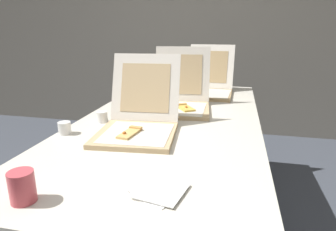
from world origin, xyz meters
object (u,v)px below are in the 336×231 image
Objects in this scene: pizza_box_front at (138,123)px; cup_white_far at (154,97)px; cup_printed_front at (22,187)px; pizza_box_middle at (180,101)px; pizza_box_back at (208,87)px; table at (171,126)px; napkin_pile at (159,190)px; cup_white_near_left at (65,128)px; cup_white_near_center at (102,117)px; cup_white_mid at (130,106)px.

cup_white_far is (-0.10, 0.63, -0.02)m from pizza_box_front.
pizza_box_middle is at bearing 76.81° from cup_printed_front.
table is at bearing -101.08° from pizza_box_back.
pizza_box_back is 2.42× the size of napkin_pile.
cup_white_near_left is (-0.45, -0.55, -0.02)m from pizza_box_middle.
table is 0.69m from pizza_box_back.
cup_white_near_center is 0.23m from cup_white_near_left.
cup_white_near_left is (-0.16, -0.46, 0.00)m from cup_white_mid.
cup_printed_front is at bearing -102.65° from pizza_box_back.
table is 0.41m from cup_white_far.
cup_white_mid is 1.00× the size of cup_white_far.
cup_printed_front is at bearing -91.95° from cup_white_far.
pizza_box_back reaches higher than cup_white_near_center.
napkin_pile is (0.47, -0.61, -0.02)m from cup_white_near_center.
cup_white_mid and cup_white_near_center have the same top height.
cup_white_near_center is 0.29× the size of napkin_pile.
pizza_box_back reaches higher than table.
cup_printed_front reaches higher than cup_white_near_center.
cup_white_near_center is at bearing -142.46° from pizza_box_middle.
pizza_box_middle reaches higher than cup_printed_front.
cup_white_mid reaches higher than napkin_pile.
cup_white_near_center and cup_white_far have the same top height.
cup_white_far is at bearing 73.30° from cup_white_mid.
pizza_box_back reaches higher than cup_printed_front.
cup_white_near_center and cup_white_near_left have the same top height.
cup_white_far is 0.63× the size of cup_printed_front.
cup_white_near_left is (-0.34, -0.09, -0.02)m from pizza_box_front.
pizza_box_middle is at bearing 43.63° from cup_white_near_center.
table is at bearing 24.21° from cup_white_near_center.
cup_white_near_center is (-0.34, -0.15, 0.07)m from table.
table is at bearing -101.36° from pizza_box_middle.
table is 0.30m from cup_white_mid.
pizza_box_back is 1.18m from cup_white_near_left.
table is at bearing 99.74° from napkin_pile.
pizza_box_middle reaches higher than cup_white_near_center.
napkin_pile is at bearing -35.44° from cup_white_near_left.
cup_white_near_left is at bearing -108.56° from cup_white_far.
cup_white_near_left is at bearing 144.56° from napkin_pile.
table is 34.39× the size of cup_white_mid.
pizza_box_middle is 2.35× the size of napkin_pile.
cup_printed_front is (-0.38, -1.57, -0.01)m from pizza_box_back.
napkin_pile is (0.33, -1.12, -0.02)m from cup_white_far.
pizza_box_front is at bearing 77.35° from cup_printed_front.
cup_printed_front is (-0.04, -1.25, 0.02)m from cup_white_far.
pizza_box_front is 0.54m from napkin_pile.
cup_white_mid is at bearing 70.42° from cup_white_near_left.
table is 34.39× the size of cup_white_near_left.
napkin_pile is at bearing -70.09° from pizza_box_front.
pizza_box_front is 5.46× the size of cup_printed_front.
table is 3.95× the size of pizza_box_front.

